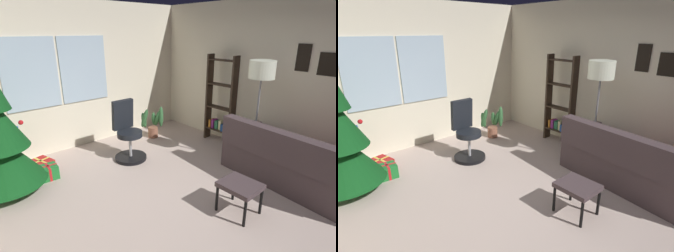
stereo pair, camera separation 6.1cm
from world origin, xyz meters
TOP-DOWN VIEW (x-y plane):
  - ground_plane at (0.00, 0.00)m, footprint 4.72×5.78m
  - wall_back_with_windows at (-0.02, 2.94)m, footprint 4.72×0.12m
  - wall_right_with_frames at (2.41, -0.00)m, footprint 0.12×5.78m
  - couch at (1.75, -0.71)m, footprint 1.66×2.19m
  - footstool at (0.45, -0.47)m, footprint 0.42×0.47m
  - holiday_tree at (-1.61, 1.98)m, footprint 1.07×1.07m
  - gift_box_red at (-1.06, 2.28)m, footprint 0.38×0.40m
  - gift_box_green at (-1.04, 1.99)m, footprint 0.28×0.26m
  - office_chair at (0.30, 1.75)m, footprint 0.56×0.56m
  - bookshelf at (2.15, 1.18)m, footprint 0.18×0.64m
  - floor_lamp at (1.77, 0.15)m, footprint 0.40×0.40m
  - potted_plant at (1.28, 2.29)m, footprint 0.49×0.36m

SIDE VIEW (x-z plane):
  - ground_plane at x=0.00m, z-range -0.10..0.00m
  - gift_box_red at x=-1.06m, z-range 0.00..0.20m
  - gift_box_green at x=-1.04m, z-range 0.00..0.21m
  - potted_plant at x=1.28m, z-range -0.03..0.64m
  - couch at x=1.75m, z-range -0.13..0.76m
  - footstool at x=0.45m, z-range 0.15..0.57m
  - office_chair at x=0.30m, z-range -0.11..0.95m
  - bookshelf at x=2.15m, z-range -0.10..1.66m
  - holiday_tree at x=-1.61m, z-range -0.39..1.99m
  - wall_right_with_frames at x=2.41m, z-range 0.00..2.73m
  - wall_back_with_windows at x=-0.02m, z-range 0.01..2.73m
  - floor_lamp at x=1.77m, z-range 0.64..2.40m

